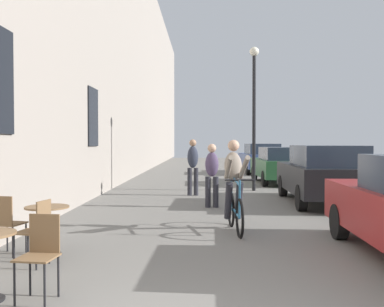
{
  "coord_description": "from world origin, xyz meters",
  "views": [
    {
      "loc": [
        0.01,
        -2.98,
        1.67
      ],
      "look_at": [
        -0.4,
        14.64,
        1.21
      ],
      "focal_mm": 41.75,
      "sensor_mm": 36.0,
      "label": 1
    }
  ],
  "objects_px": {
    "cafe_chair_near_toward_street": "(40,251)",
    "cafe_chair_mid_toward_street": "(6,221)",
    "cafe_chair_mid_toward_wall": "(37,228)",
    "parked_car_third": "(279,165)",
    "street_lamp": "(254,100)",
    "pedestrian_near": "(212,172)",
    "parked_car_second": "(323,173)",
    "parked_car_fourth": "(261,158)",
    "pedestrian_mid": "(193,164)",
    "cyclist_on_bicycle": "(234,187)",
    "cafe_table_mid": "(47,220)"
  },
  "relations": [
    {
      "from": "cafe_chair_mid_toward_street",
      "to": "cyclist_on_bicycle",
      "type": "distance_m",
      "value": 4.01
    },
    {
      "from": "parked_car_third",
      "to": "pedestrian_mid",
      "type": "bearing_deg",
      "value": -129.47
    },
    {
      "from": "cafe_chair_mid_toward_wall",
      "to": "pedestrian_mid",
      "type": "xyz_separation_m",
      "value": [
        1.92,
        7.97,
        0.47
      ]
    },
    {
      "from": "cafe_chair_near_toward_street",
      "to": "cafe_table_mid",
      "type": "bearing_deg",
      "value": 107.25
    },
    {
      "from": "cyclist_on_bicycle",
      "to": "parked_car_fourth",
      "type": "height_order",
      "value": "cyclist_on_bicycle"
    },
    {
      "from": "cafe_chair_mid_toward_wall",
      "to": "street_lamp",
      "type": "distance_m",
      "value": 10.51
    },
    {
      "from": "street_lamp",
      "to": "pedestrian_mid",
      "type": "bearing_deg",
      "value": -145.64
    },
    {
      "from": "parked_car_fourth",
      "to": "pedestrian_mid",
      "type": "bearing_deg",
      "value": -108.88
    },
    {
      "from": "pedestrian_near",
      "to": "street_lamp",
      "type": "height_order",
      "value": "street_lamp"
    },
    {
      "from": "pedestrian_near",
      "to": "parked_car_second",
      "type": "height_order",
      "value": "pedestrian_near"
    },
    {
      "from": "pedestrian_mid",
      "to": "parked_car_third",
      "type": "relative_size",
      "value": 0.42
    },
    {
      "from": "cafe_chair_mid_toward_wall",
      "to": "cafe_chair_near_toward_street",
      "type": "bearing_deg",
      "value": -68.05
    },
    {
      "from": "parked_car_second",
      "to": "parked_car_third",
      "type": "relative_size",
      "value": 1.08
    },
    {
      "from": "cafe_chair_near_toward_street",
      "to": "street_lamp",
      "type": "distance_m",
      "value": 11.47
    },
    {
      "from": "parked_car_fourth",
      "to": "cyclist_on_bicycle",
      "type": "bearing_deg",
      "value": -99.23
    },
    {
      "from": "cafe_chair_mid_toward_wall",
      "to": "pedestrian_mid",
      "type": "height_order",
      "value": "pedestrian_mid"
    },
    {
      "from": "pedestrian_mid",
      "to": "cyclist_on_bicycle",
      "type": "bearing_deg",
      "value": -80.62
    },
    {
      "from": "cafe_table_mid",
      "to": "cafe_chair_mid_toward_wall",
      "type": "distance_m",
      "value": 0.61
    },
    {
      "from": "cafe_chair_near_toward_street",
      "to": "cafe_chair_mid_toward_street",
      "type": "distance_m",
      "value": 2.1
    },
    {
      "from": "cyclist_on_bicycle",
      "to": "parked_car_third",
      "type": "height_order",
      "value": "cyclist_on_bicycle"
    },
    {
      "from": "cafe_chair_mid_toward_wall",
      "to": "parked_car_fourth",
      "type": "height_order",
      "value": "parked_car_fourth"
    },
    {
      "from": "cafe_chair_mid_toward_street",
      "to": "pedestrian_near",
      "type": "bearing_deg",
      "value": 57.62
    },
    {
      "from": "cafe_chair_near_toward_street",
      "to": "street_lamp",
      "type": "xyz_separation_m",
      "value": [
        3.48,
        10.61,
        2.59
      ]
    },
    {
      "from": "cyclist_on_bicycle",
      "to": "parked_car_second",
      "type": "height_order",
      "value": "cyclist_on_bicycle"
    },
    {
      "from": "cafe_table_mid",
      "to": "parked_car_fourth",
      "type": "height_order",
      "value": "parked_car_fourth"
    },
    {
      "from": "cafe_chair_mid_toward_street",
      "to": "parked_car_third",
      "type": "bearing_deg",
      "value": 62.75
    },
    {
      "from": "cyclist_on_bicycle",
      "to": "pedestrian_mid",
      "type": "relative_size",
      "value": 1.0
    },
    {
      "from": "cafe_chair_mid_toward_street",
      "to": "pedestrian_mid",
      "type": "distance_m",
      "value": 7.89
    },
    {
      "from": "pedestrian_near",
      "to": "parked_car_fourth",
      "type": "xyz_separation_m",
      "value": [
        2.86,
        12.48,
        -0.09
      ]
    },
    {
      "from": "parked_car_third",
      "to": "pedestrian_near",
      "type": "bearing_deg",
      "value": -113.13
    },
    {
      "from": "street_lamp",
      "to": "cyclist_on_bicycle",
      "type": "bearing_deg",
      "value": -99.6
    },
    {
      "from": "cafe_chair_mid_toward_wall",
      "to": "cyclist_on_bicycle",
      "type": "height_order",
      "value": "cyclist_on_bicycle"
    },
    {
      "from": "cafe_chair_near_toward_street",
      "to": "pedestrian_near",
      "type": "distance_m",
      "value": 6.96
    },
    {
      "from": "cafe_chair_mid_toward_street",
      "to": "pedestrian_mid",
      "type": "bearing_deg",
      "value": 70.95
    },
    {
      "from": "parked_car_second",
      "to": "parked_car_fourth",
      "type": "relative_size",
      "value": 1.0
    },
    {
      "from": "parked_car_fourth",
      "to": "parked_car_third",
      "type": "bearing_deg",
      "value": -90.23
    },
    {
      "from": "cyclist_on_bicycle",
      "to": "street_lamp",
      "type": "xyz_separation_m",
      "value": [
        1.16,
        6.85,
        2.3
      ]
    },
    {
      "from": "parked_car_second",
      "to": "parked_car_fourth",
      "type": "xyz_separation_m",
      "value": [
        -0.16,
        11.71,
        -0.0
      ]
    },
    {
      "from": "parked_car_third",
      "to": "parked_car_fourth",
      "type": "relative_size",
      "value": 0.93
    },
    {
      "from": "cyclist_on_bicycle",
      "to": "cafe_chair_mid_toward_wall",
      "type": "bearing_deg",
      "value": -138.12
    },
    {
      "from": "pedestrian_near",
      "to": "parked_car_third",
      "type": "bearing_deg",
      "value": 66.87
    },
    {
      "from": "pedestrian_mid",
      "to": "street_lamp",
      "type": "relative_size",
      "value": 0.36
    },
    {
      "from": "parked_car_third",
      "to": "cafe_chair_mid_toward_wall",
      "type": "bearing_deg",
      "value": -113.69
    },
    {
      "from": "cyclist_on_bicycle",
      "to": "pedestrian_near",
      "type": "height_order",
      "value": "cyclist_on_bicycle"
    },
    {
      "from": "cafe_chair_mid_toward_wall",
      "to": "parked_car_third",
      "type": "distance_m",
      "value": 13.19
    },
    {
      "from": "cafe_chair_near_toward_street",
      "to": "cafe_chair_mid_toward_street",
      "type": "bearing_deg",
      "value": 122.99
    },
    {
      "from": "cafe_chair_mid_toward_wall",
      "to": "cyclist_on_bicycle",
      "type": "relative_size",
      "value": 0.51
    },
    {
      "from": "parked_car_second",
      "to": "parked_car_third",
      "type": "xyz_separation_m",
      "value": [
        -0.19,
        5.87,
        -0.06
      ]
    },
    {
      "from": "cafe_chair_mid_toward_street",
      "to": "pedestrian_near",
      "type": "relative_size",
      "value": 0.55
    },
    {
      "from": "pedestrian_mid",
      "to": "parked_car_fourth",
      "type": "bearing_deg",
      "value": 71.12
    }
  ]
}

